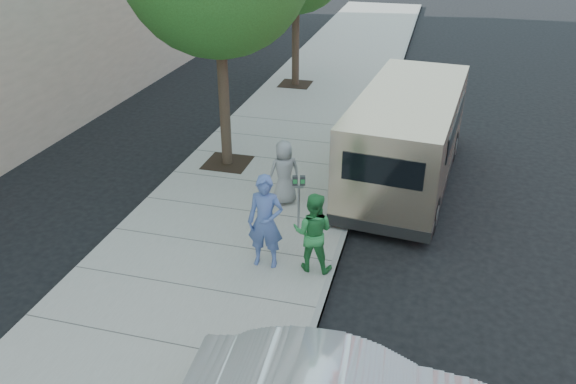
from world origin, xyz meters
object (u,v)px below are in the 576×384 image
at_px(van, 407,136).
at_px(person_striped_polo, 350,158).
at_px(person_green_shirt, 313,232).
at_px(person_gray_shirt, 284,172).
at_px(person_officer, 265,222).
at_px(parking_meter, 299,191).

distance_m(van, person_striped_polo, 1.79).
height_order(van, person_green_shirt, van).
xyz_separation_m(person_gray_shirt, person_striped_polo, (1.40, 0.84, 0.17)).
bearing_deg(person_gray_shirt, van, -174.30).
bearing_deg(van, person_gray_shirt, -135.96).
distance_m(person_officer, person_green_shirt, 0.93).
bearing_deg(person_officer, van, 60.51).
relative_size(van, person_gray_shirt, 4.36).
relative_size(van, person_officer, 3.53).
bearing_deg(person_officer, parking_meter, 74.56).
relative_size(van, person_green_shirt, 4.16).
height_order(van, person_gray_shirt, van).
height_order(person_officer, person_green_shirt, person_officer).
height_order(van, person_officer, van).
bearing_deg(van, person_striped_polo, -129.07).
relative_size(parking_meter, person_green_shirt, 0.80).
distance_m(van, person_officer, 5.22).
height_order(parking_meter, person_gray_shirt, person_gray_shirt).
xyz_separation_m(parking_meter, person_green_shirt, (0.61, -1.31, -0.13)).
height_order(person_officer, person_striped_polo, person_officer).
relative_size(person_green_shirt, person_striped_polo, 0.86).
bearing_deg(person_officer, person_striped_polo, 69.49).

